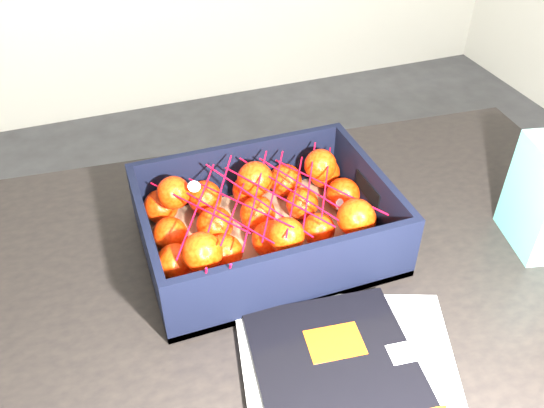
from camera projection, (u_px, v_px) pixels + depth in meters
name	position (u px, v px, depth m)	size (l,w,h in m)	color
ground	(298.00, 393.00, 1.56)	(3.50, 3.50, 0.00)	#353537
table	(297.00, 321.00, 0.93)	(1.26, 0.89, 0.75)	black
magazine_stack	(350.00, 383.00, 0.72)	(0.35, 0.34, 0.02)	beige
produce_crate	(266.00, 229.00, 0.91)	(0.39, 0.29, 0.11)	brown
clementine_heap	(264.00, 222.00, 0.90)	(0.37, 0.27, 0.10)	#FF2905
mesh_net	(262.00, 201.00, 0.86)	(0.32, 0.26, 0.09)	red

